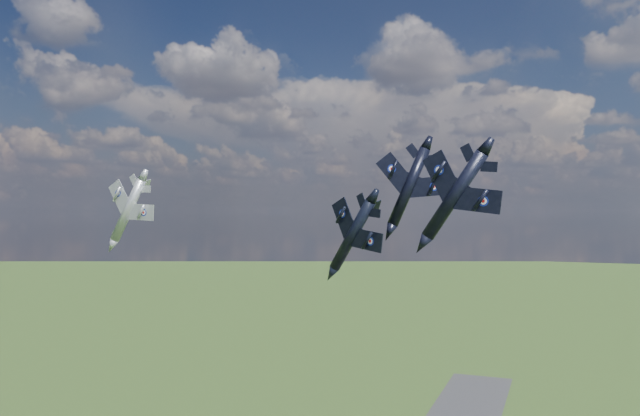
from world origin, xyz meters
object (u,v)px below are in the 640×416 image
at_px(jet_high_navy, 409,187).
at_px(jet_left_silver, 128,210).
at_px(jet_right_navy, 455,195).
at_px(jet_lead_navy, 352,235).

relative_size(jet_high_navy, jet_left_silver, 1.07).
distance_m(jet_right_navy, jet_high_navy, 28.76).
xyz_separation_m(jet_lead_navy, jet_right_navy, (18.59, -25.91, 4.91)).
distance_m(jet_high_navy, jet_left_silver, 43.06).
height_order(jet_right_navy, jet_high_navy, jet_high_navy).
bearing_deg(jet_left_silver, jet_right_navy, -16.70).
bearing_deg(jet_high_navy, jet_lead_navy, 168.75).
bearing_deg(jet_lead_navy, jet_left_silver, -146.72).
bearing_deg(jet_right_navy, jet_high_navy, 122.61).
xyz_separation_m(jet_lead_navy, jet_high_navy, (8.03, 0.77, 6.83)).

